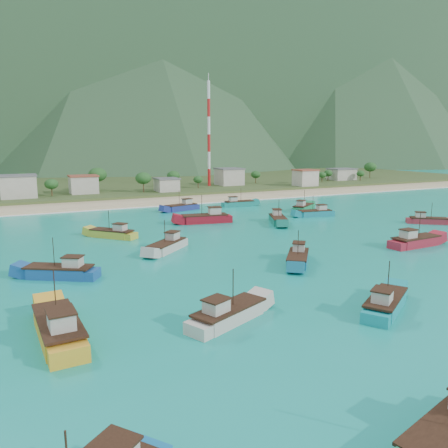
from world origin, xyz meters
name	(u,v)px	position (x,y,z in m)	size (l,w,h in m)	color
ground	(241,261)	(0.00, 0.00, 0.00)	(600.00, 600.00, 0.00)	#0C8A7E
beach	(128,204)	(0.00, 79.00, 0.00)	(400.00, 18.00, 1.20)	beige
land	(95,187)	(0.00, 140.00, 0.00)	(400.00, 110.00, 2.40)	#385123
surf_line	(135,208)	(0.00, 69.50, 0.00)	(400.00, 2.50, 0.08)	white
mountains	(18,47)	(-18.31, 403.81, 106.83)	(1520.00, 440.00, 260.00)	slate
village	(142,182)	(11.33, 101.75, 4.79)	(214.03, 33.40, 7.26)	beige
vegetation	(89,183)	(-8.42, 103.44, 5.27)	(272.73, 26.22, 9.18)	#235623
radio_tower	(209,134)	(42.37, 108.00, 23.32)	(1.20, 1.20, 43.44)	red
boat_4	(427,221)	(58.60, 10.74, 0.64)	(9.38, 8.17, 5.70)	maroon
boat_5	(315,213)	(40.44, 32.18, 0.72)	(10.70, 4.54, 6.12)	#147C8D
boat_7	(303,208)	(43.11, 41.39, 0.80)	(10.95, 9.01, 6.54)	#15824C
boat_10	(415,242)	(35.73, -5.17, 0.87)	(11.90, 4.04, 6.94)	#A21D2E
boat_12	(385,305)	(5.16, -27.12, 0.77)	(10.85, 8.41, 6.38)	teal
boat_13	(228,315)	(-13.27, -21.86, 0.78)	(11.28, 7.31, 6.44)	beige
boat_14	(59,330)	(-30.82, -18.19, 0.98)	(4.44, 12.97, 7.56)	gold
boat_16	(239,204)	(30.44, 58.39, 0.72)	(10.61, 3.95, 6.14)	#157F77
boat_17	(113,234)	(-15.52, 28.67, 0.74)	(9.41, 9.86, 6.22)	gold
boat_18	(61,273)	(-28.48, 3.72, 0.80)	(11.15, 8.61, 6.55)	#174D91
boat_20	(167,247)	(-8.75, 12.67, 0.77)	(10.17, 9.59, 6.38)	beige
boat_22	(278,220)	(25.20, 27.34, 0.78)	(7.38, 11.34, 6.48)	#146D5B
boat_24	(206,219)	(9.31, 36.11, 0.98)	(13.24, 5.93, 7.55)	maroon
boat_25	(182,208)	(11.11, 58.12, 0.79)	(11.44, 5.98, 6.49)	navy
boat_26	(298,259)	(8.07, -5.21, 0.73)	(9.00, 10.08, 6.19)	#166D8D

